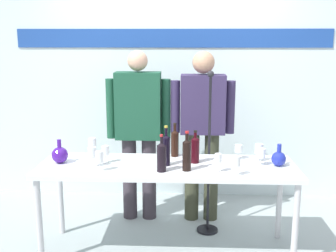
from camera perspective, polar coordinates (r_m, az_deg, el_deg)
name	(u,v)px	position (r m, az deg, el deg)	size (l,w,h in m)	color
ground_plane	(167,250)	(3.71, -0.11, -16.87)	(10.00, 10.00, 0.00)	#9DAAAA
back_wall	(173,65)	(4.62, 0.70, 8.47)	(4.91, 0.11, 3.00)	silver
display_table	(167,172)	(3.42, -0.12, -6.45)	(2.13, 0.66, 0.77)	white
decanter_blue_left	(60,155)	(3.55, -14.84, -3.87)	(0.14, 0.14, 0.20)	#431890
decanter_blue_right	(279,158)	(3.48, 15.16, -4.37)	(0.12, 0.12, 0.18)	#1F2DA3
presenter_left	(139,125)	(4.01, -4.12, 0.15)	(0.63, 0.22, 1.69)	#372F38
presenter_right	(202,125)	(3.98, 4.81, 0.07)	(0.62, 0.22, 1.68)	#383B29
wine_bottle_0	(161,156)	(3.20, -0.91, -4.20)	(0.07, 0.07, 0.30)	black
wine_bottle_1	(187,154)	(3.22, 2.64, -3.88)	(0.07, 0.07, 0.32)	black
wine_bottle_2	(166,149)	(3.35, -0.27, -3.21)	(0.07, 0.07, 0.33)	black
wine_bottle_3	(175,142)	(3.61, 0.96, -2.26)	(0.07, 0.07, 0.30)	black
wine_bottle_4	(195,149)	(3.43, 3.80, -3.17)	(0.07, 0.07, 0.28)	black
wine_glass_left_0	(92,153)	(3.37, -10.53, -3.68)	(0.07, 0.07, 0.16)	white
wine_glass_left_1	(100,157)	(3.26, -9.51, -4.29)	(0.06, 0.06, 0.16)	white
wine_glass_left_2	(92,143)	(3.67, -10.50, -2.37)	(0.07, 0.07, 0.16)	white
wine_glass_left_3	(105,151)	(3.47, -8.72, -3.45)	(0.06, 0.06, 0.15)	white
wine_glass_right_0	(238,149)	(3.59, 9.79, -3.15)	(0.07, 0.07, 0.13)	white
wine_glass_right_1	(218,159)	(3.21, 7.00, -4.54)	(0.06, 0.06, 0.15)	white
wine_glass_right_2	(259,149)	(3.56, 12.55, -3.18)	(0.07, 0.07, 0.15)	white
wine_glass_right_3	(261,153)	(3.45, 12.85, -3.75)	(0.07, 0.07, 0.14)	white
wine_glass_right_4	(237,162)	(3.16, 9.54, -4.91)	(0.06, 0.06, 0.15)	white
microphone_stand	(208,180)	(3.84, 5.64, -7.53)	(0.20, 0.20, 1.52)	black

